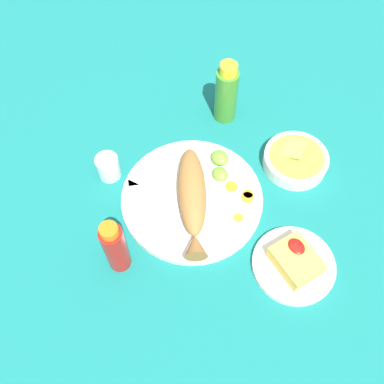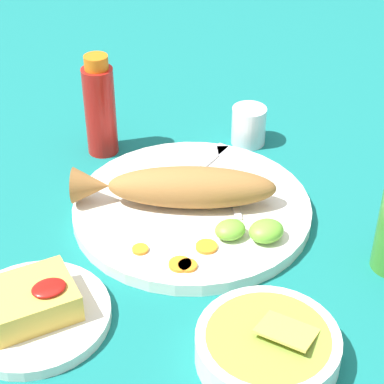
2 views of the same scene
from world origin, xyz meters
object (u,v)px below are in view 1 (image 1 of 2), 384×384
Objects in this scene: guacamole_bowl at (295,160)px; side_plate_fries at (293,265)px; salt_cup at (109,168)px; fried_fish at (192,197)px; hot_sauce_bottle_red at (115,247)px; fork_near at (155,196)px; fork_far at (162,179)px; hot_sauce_bottle_green at (226,94)px; main_plate at (192,198)px.

side_plate_fries is at bearing 141.04° from guacamole_bowl.
fried_fish is at bearing -146.25° from salt_cup.
hot_sauce_bottle_red reaches higher than side_plate_fries.
fork_near and fork_far have the same top height.
fried_fish is 1.52× the size of side_plate_fries.
guacamole_bowl is (-0.22, -0.06, -0.06)m from hot_sauce_bottle_green.
hot_sauce_bottle_green reaches higher than salt_cup.
hot_sauce_bottle_green is at bearing -61.56° from hot_sauce_bottle_red.
side_plate_fries is at bearing 179.84° from fork_near.
fork_near reaches higher than main_plate.
salt_cup reaches higher than side_plate_fries.
side_plate_fries is at bearing -158.56° from main_plate.
fried_fish is 1.54× the size of hot_sauce_bottle_green.
hot_sauce_bottle_red is 2.62× the size of salt_cup.
fork_near is 1.03× the size of hot_sauce_bottle_red.
main_plate is 0.04m from fried_fish.
guacamole_bowl is at bearing -99.36° from main_plate.
fried_fish reaches higher than main_plate.
side_plate_fries is 0.27m from guacamole_bowl.
main_plate is 0.27m from guacamole_bowl.
fork_near is at bearing 75.50° from guacamole_bowl.
hot_sauce_bottle_green reaches higher than side_plate_fries.
main_plate is 0.29m from hot_sauce_bottle_green.
salt_cup is 0.35× the size of side_plate_fries.
salt_cup is at bearing -4.65° from fork_near.
fork_far is at bearing 68.13° from guacamole_bowl.
fork_far is at bearing -77.01° from fork_near.
hot_sauce_bottle_red reaches higher than main_plate.
fried_fish is 1.62× the size of fork_near.
main_plate is 2.11× the size of guacamole_bowl.
side_plate_fries is at bearing -151.22° from salt_cup.
main_plate reaches higher than side_plate_fries.
main_plate is 0.09m from fork_far.
fried_fish is (-0.02, 0.01, 0.04)m from main_plate.
hot_sauce_bottle_green is 1.13× the size of guacamole_bowl.
salt_cup reaches higher than main_plate.
main_plate is 0.21m from salt_cup.
guacamole_bowl is at bearing -134.71° from fork_near.
fork_near is 0.14m from salt_cup.
hot_sauce_bottle_red is at bearing 159.66° from salt_cup.
hot_sauce_bottle_red is 0.91× the size of side_plate_fries.
salt_cup is (0.17, 0.13, 0.02)m from main_plate.
fork_far is (0.03, -0.04, 0.00)m from fork_near.
salt_cup is at bearing 62.18° from fried_fish.
fork_far reaches higher than main_plate.
hot_sauce_bottle_green is (0.13, -0.28, 0.06)m from fork_near.
guacamole_bowl is (-0.04, -0.27, 0.01)m from main_plate.
hot_sauce_bottle_green is (0.18, -0.21, 0.07)m from main_plate.
fork_far is at bearing -53.86° from hot_sauce_bottle_red.
main_plate is 1.86× the size of fork_far.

